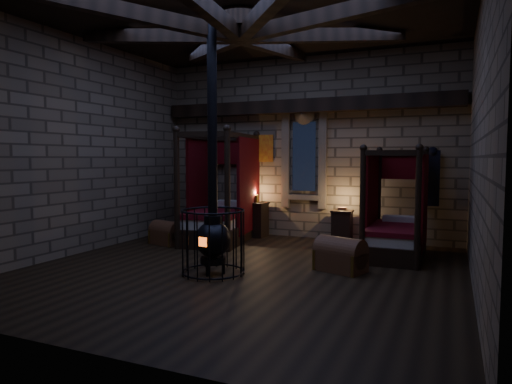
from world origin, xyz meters
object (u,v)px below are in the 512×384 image
at_px(bed_left, 222,214).
at_px(trunk_right, 340,256).
at_px(stove, 213,235).
at_px(bed_right, 396,230).
at_px(trunk_left, 167,234).

bearing_deg(bed_left, trunk_right, -37.37).
relative_size(bed_left, stove, 0.60).
relative_size(bed_right, trunk_right, 2.22).
height_order(bed_right, trunk_left, bed_right).
relative_size(bed_right, trunk_left, 2.51).
xyz_separation_m(trunk_right, stove, (-1.84, -1.00, 0.37)).
height_order(trunk_left, trunk_right, trunk_right).
distance_m(bed_right, trunk_left, 4.76).
distance_m(bed_left, trunk_right, 3.61).
distance_m(bed_left, bed_right, 3.84).
relative_size(trunk_right, stove, 0.22).
bearing_deg(bed_right, trunk_left, -171.20).
distance_m(bed_right, trunk_right, 1.72).
bearing_deg(stove, bed_left, 121.07).
xyz_separation_m(bed_right, trunk_left, (-4.70, -0.71, -0.27)).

